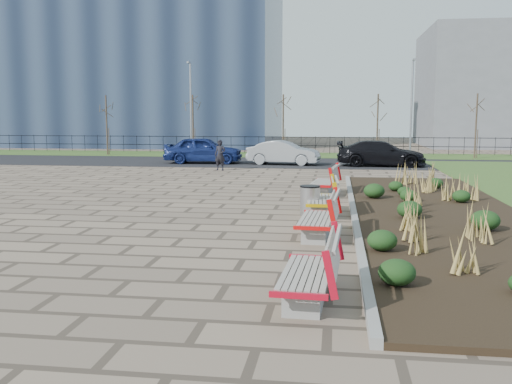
# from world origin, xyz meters

# --- Properties ---
(ground) EXTENTS (120.00, 120.00, 0.00)m
(ground) POSITION_xyz_m (0.00, 0.00, 0.00)
(ground) COLOR #786552
(ground) RESTS_ON ground
(planting_bed) EXTENTS (4.50, 18.00, 0.10)m
(planting_bed) POSITION_xyz_m (6.25, 5.00, 0.05)
(planting_bed) COLOR black
(planting_bed) RESTS_ON ground
(planting_curb) EXTENTS (0.16, 18.00, 0.15)m
(planting_curb) POSITION_xyz_m (3.92, 5.00, 0.07)
(planting_curb) COLOR gray
(planting_curb) RESTS_ON ground
(grass_verge_far) EXTENTS (80.00, 5.00, 0.04)m
(grass_verge_far) POSITION_xyz_m (0.00, 28.00, 0.02)
(grass_verge_far) COLOR #33511E
(grass_verge_far) RESTS_ON ground
(road) EXTENTS (80.00, 7.00, 0.02)m
(road) POSITION_xyz_m (0.00, 22.00, 0.01)
(road) COLOR black
(road) RESTS_ON ground
(bench_a) EXTENTS (1.00, 2.14, 1.00)m
(bench_a) POSITION_xyz_m (3.00, -2.34, 0.50)
(bench_a) COLOR red
(bench_a) RESTS_ON ground
(bench_b) EXTENTS (1.02, 2.15, 1.00)m
(bench_b) POSITION_xyz_m (3.00, 2.14, 0.50)
(bench_b) COLOR red
(bench_b) RESTS_ON ground
(bench_c) EXTENTS (0.98, 2.13, 1.00)m
(bench_c) POSITION_xyz_m (3.00, 5.12, 0.50)
(bench_c) COLOR gold
(bench_c) RESTS_ON ground
(bench_d) EXTENTS (1.14, 2.19, 1.00)m
(bench_d) POSITION_xyz_m (3.00, 9.16, 0.50)
(bench_d) COLOR red
(bench_d) RESTS_ON ground
(litter_bin) EXTENTS (0.54, 0.54, 0.81)m
(litter_bin) POSITION_xyz_m (2.72, 4.97, 0.41)
(litter_bin) COLOR #B2B2B7
(litter_bin) RESTS_ON ground
(pedestrian) EXTENTS (0.59, 0.42, 1.52)m
(pedestrian) POSITION_xyz_m (-2.27, 17.11, 0.76)
(pedestrian) COLOR black
(pedestrian) RESTS_ON ground
(car_blue) EXTENTS (4.49, 2.02, 1.50)m
(car_blue) POSITION_xyz_m (-4.01, 20.93, 0.77)
(car_blue) COLOR navy
(car_blue) RESTS_ON road
(car_silver) EXTENTS (4.10, 1.86, 1.31)m
(car_silver) POSITION_xyz_m (0.56, 20.68, 0.67)
(car_silver) COLOR gray
(car_silver) RESTS_ON road
(car_black) EXTENTS (4.71, 1.98, 1.36)m
(car_black) POSITION_xyz_m (5.80, 20.45, 0.70)
(car_black) COLOR black
(car_black) RESTS_ON road
(tree_a) EXTENTS (1.40, 1.40, 4.00)m
(tree_a) POSITION_xyz_m (-12.00, 26.50, 2.04)
(tree_a) COLOR #4C3D2D
(tree_a) RESTS_ON grass_verge_far
(tree_b) EXTENTS (1.40, 1.40, 4.00)m
(tree_b) POSITION_xyz_m (-6.00, 26.50, 2.04)
(tree_b) COLOR #4C3D2D
(tree_b) RESTS_ON grass_verge_far
(tree_c) EXTENTS (1.40, 1.40, 4.00)m
(tree_c) POSITION_xyz_m (0.00, 26.50, 2.04)
(tree_c) COLOR #4C3D2D
(tree_c) RESTS_ON grass_verge_far
(tree_d) EXTENTS (1.40, 1.40, 4.00)m
(tree_d) POSITION_xyz_m (6.00, 26.50, 2.04)
(tree_d) COLOR #4C3D2D
(tree_d) RESTS_ON grass_verge_far
(tree_e) EXTENTS (1.40, 1.40, 4.00)m
(tree_e) POSITION_xyz_m (12.00, 26.50, 2.04)
(tree_e) COLOR #4C3D2D
(tree_e) RESTS_ON grass_verge_far
(lamp_west) EXTENTS (0.24, 0.60, 6.00)m
(lamp_west) POSITION_xyz_m (-6.00, 26.00, 3.04)
(lamp_west) COLOR gray
(lamp_west) RESTS_ON grass_verge_far
(lamp_east) EXTENTS (0.24, 0.60, 6.00)m
(lamp_east) POSITION_xyz_m (8.00, 26.00, 3.04)
(lamp_east) COLOR gray
(lamp_east) RESTS_ON grass_verge_far
(railing_fence) EXTENTS (44.00, 0.10, 1.20)m
(railing_fence) POSITION_xyz_m (0.00, 29.50, 0.64)
(railing_fence) COLOR black
(railing_fence) RESTS_ON grass_verge_far
(building_glass) EXTENTS (40.00, 14.00, 15.00)m
(building_glass) POSITION_xyz_m (-22.00, 40.00, 7.50)
(building_glass) COLOR #192338
(building_glass) RESTS_ON ground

